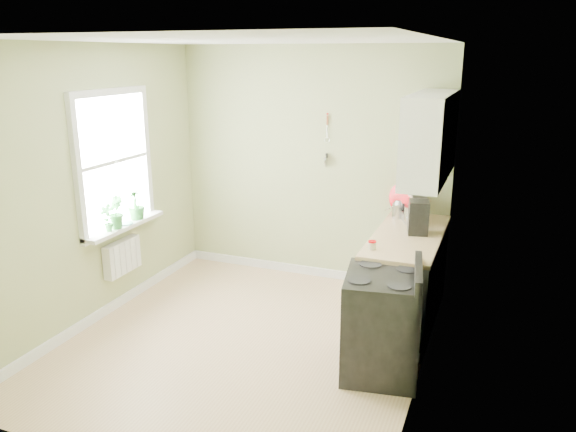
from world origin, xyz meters
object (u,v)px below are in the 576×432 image
(kettle, at_px, (398,209))
(coffee_maker, at_px, (418,218))
(stove, at_px, (382,323))
(stand_mixer, at_px, (415,204))

(kettle, bearing_deg, coffee_maker, -58.40)
(stove, height_order, coffee_maker, coffee_maker)
(stove, xyz_separation_m, kettle, (-0.19, 1.54, 0.57))
(stove, bearing_deg, stand_mixer, 90.25)
(kettle, height_order, coffee_maker, coffee_maker)
(kettle, bearing_deg, stove, -82.86)
(stand_mixer, bearing_deg, stove, -89.75)
(kettle, bearing_deg, stand_mixer, -16.54)
(stand_mixer, bearing_deg, kettle, 163.46)
(coffee_maker, bearing_deg, stove, -94.73)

